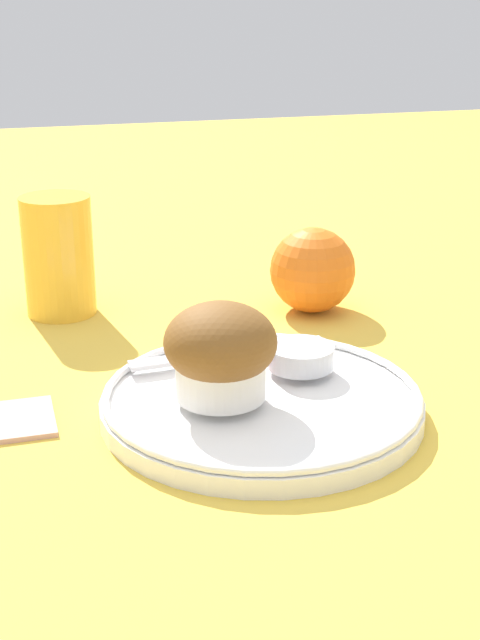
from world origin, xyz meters
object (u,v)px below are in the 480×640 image
muffin (220,351)px  orange_fruit (313,270)px  butter_knife (229,353)px  juice_glass (58,256)px

muffin → orange_fruit: muffin is taller
butter_knife → juice_glass: (-0.11, 0.19, 0.03)m
orange_fruit → juice_glass: juice_glass is taller
muffin → orange_fruit: size_ratio=0.98×
muffin → butter_knife: bearing=69.8°
muffin → juice_glass: juice_glass is taller
orange_fruit → juice_glass: 0.24m
muffin → orange_fruit: 0.25m
orange_fruit → juice_glass: (-0.23, 0.06, 0.02)m
muffin → butter_knife: 0.08m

